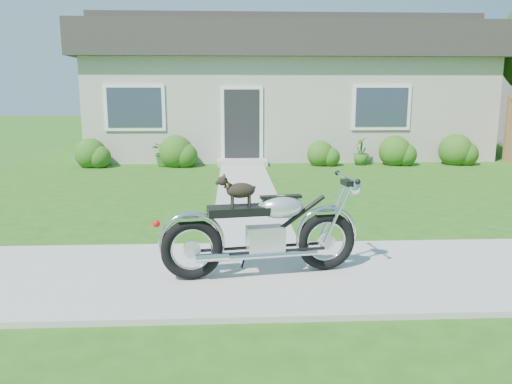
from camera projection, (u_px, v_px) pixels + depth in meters
ground at (391, 272)px, 5.67m from camera, size 80.00×80.00×0.00m
sidewalk at (391, 271)px, 5.67m from camera, size 24.00×2.20×0.04m
walkway at (246, 189)px, 10.49m from camera, size 1.20×8.00×0.03m
house at (284, 88)px, 17.00m from camera, size 12.60×7.03×4.50m
shrub_row at (293, 152)px, 13.92m from camera, size 11.11×0.94×0.94m
potted_plant_left at (164, 151)px, 13.79m from camera, size 0.73×0.82×0.84m
potted_plant_right at (361, 151)px, 14.06m from camera, size 0.53×0.53×0.78m
motorcycle_with_dog at (265, 231)px, 5.42m from camera, size 2.22×0.68×1.11m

